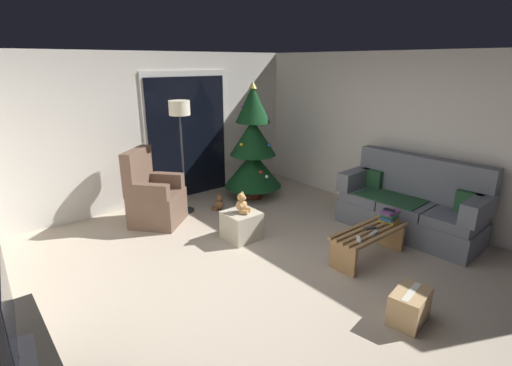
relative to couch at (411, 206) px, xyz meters
The scene contains 20 objects.
ground_plane 2.39m from the couch, 169.86° to the left, with size 7.00×7.00×0.00m, color #B2A38E.
wall_back 4.26m from the couch, 123.70° to the left, with size 5.72×0.12×2.50m, color silver.
wall_right 1.09m from the couch, 37.38° to the left, with size 0.12×6.00×2.50m, color silver.
patio_door_frame 3.82m from the couch, 115.18° to the left, with size 1.60×0.02×2.20m, color silver.
patio_door_glass 3.80m from the couch, 115.30° to the left, with size 1.50×0.02×2.10m, color black.
couch is the anchor object (origin of this frame).
coffee_table 1.13m from the couch, behind, with size 1.10×0.40×0.39m.
remote_white 1.48m from the couch, behind, with size 0.04×0.16×0.02m, color silver.
remote_graphite 1.10m from the couch, behind, with size 0.04×0.16×0.02m, color #333338.
remote_silver 1.19m from the couch, behind, with size 0.04×0.16×0.02m, color #ADADB2.
book_stack 0.74m from the couch, behind, with size 0.27×0.23×0.16m.
cell_phone 0.76m from the couch, behind, with size 0.07×0.14×0.01m, color black.
christmas_tree 2.73m from the couch, 107.48° to the left, with size 1.01×1.01×2.03m.
armchair 3.73m from the couch, 135.75° to the left, with size 0.97×0.97×1.13m.
floor_lamp 3.61m from the couch, 127.41° to the left, with size 0.32×0.32×1.78m.
television 4.86m from the couch, behind, with size 0.24×0.84×0.61m.
ottoman 2.41m from the couch, 145.75° to the left, with size 0.44×0.44×0.39m, color #B2A893.
teddy_bear_honey 2.39m from the couch, 145.86° to the left, with size 0.21×0.22×0.29m.
teddy_bear_chestnut_by_tree 2.94m from the couch, 124.09° to the left, with size 0.21×0.21×0.29m.
cardboard_box_taped_mid_floor 2.12m from the couch, 150.05° to the right, with size 0.47×0.35×0.31m.
Camera 1 is at (-2.55, -2.91, 2.35)m, focal length 26.69 mm.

